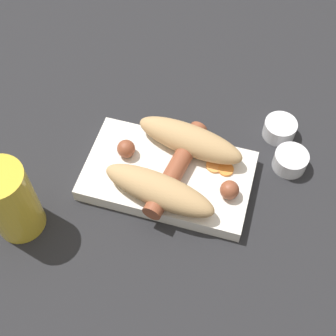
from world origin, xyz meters
name	(u,v)px	position (x,y,z in m)	size (l,w,h in m)	color
ground_plane	(168,180)	(0.00, 0.00, 0.00)	(3.00, 3.00, 0.00)	#232326
food_tray	(168,176)	(0.00, 0.00, 0.01)	(0.26, 0.15, 0.03)	silver
bread_roll	(176,164)	(0.01, 0.00, 0.05)	(0.20, 0.18, 0.04)	tan
sausage	(176,169)	(0.01, 0.00, 0.04)	(0.20, 0.18, 0.03)	brown
pickled_veggies	(217,158)	(0.07, 0.05, 0.03)	(0.06, 0.07, 0.00)	#F99E4C
condiment_cup_near	(290,161)	(0.18, 0.08, 0.01)	(0.06, 0.06, 0.03)	white
condiment_cup_far	(279,130)	(0.16, 0.14, 0.01)	(0.06, 0.06, 0.03)	white
drink_glass	(10,201)	(-0.19, -0.14, 0.07)	(0.07, 0.07, 0.13)	gold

